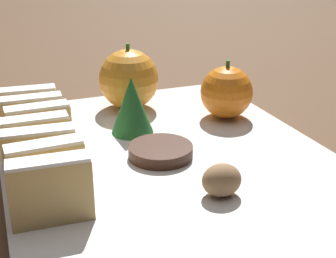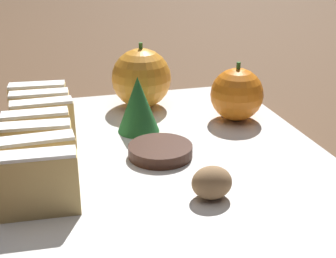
% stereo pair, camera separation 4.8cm
% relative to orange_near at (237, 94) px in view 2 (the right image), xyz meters
% --- Properties ---
extents(ground_plane, '(6.00, 6.00, 0.00)m').
position_rel_orange_near_xyz_m(ground_plane, '(-0.11, -0.08, -0.04)').
color(ground_plane, '#513823').
extents(serving_platter, '(0.34, 0.43, 0.01)m').
position_rel_orange_near_xyz_m(serving_platter, '(-0.11, -0.08, -0.04)').
color(serving_platter, white).
rests_on(serving_platter, ground_plane).
extents(stollen_slice_front, '(0.07, 0.02, 0.06)m').
position_rel_orange_near_xyz_m(stollen_slice_front, '(-0.24, -0.16, -0.01)').
color(stollen_slice_front, tan).
rests_on(stollen_slice_front, serving_platter).
extents(stollen_slice_second, '(0.07, 0.02, 0.06)m').
position_rel_orange_near_xyz_m(stollen_slice_second, '(-0.24, -0.13, -0.01)').
color(stollen_slice_second, tan).
rests_on(stollen_slice_second, serving_platter).
extents(stollen_slice_third, '(0.07, 0.03, 0.06)m').
position_rel_orange_near_xyz_m(stollen_slice_third, '(-0.24, -0.09, -0.01)').
color(stollen_slice_third, tan).
rests_on(stollen_slice_third, serving_platter).
extents(stollen_slice_fourth, '(0.07, 0.02, 0.06)m').
position_rel_orange_near_xyz_m(stollen_slice_fourth, '(-0.24, -0.06, -0.01)').
color(stollen_slice_fourth, tan).
rests_on(stollen_slice_fourth, serving_platter).
extents(stollen_slice_fifth, '(0.07, 0.02, 0.06)m').
position_rel_orange_near_xyz_m(stollen_slice_fifth, '(-0.23, -0.03, -0.01)').
color(stollen_slice_fifth, tan).
rests_on(stollen_slice_fifth, serving_platter).
extents(stollen_slice_sixth, '(0.07, 0.02, 0.06)m').
position_rel_orange_near_xyz_m(stollen_slice_sixth, '(-0.24, 0.00, -0.01)').
color(stollen_slice_sixth, tan).
rests_on(stollen_slice_sixth, serving_platter).
extents(stollen_slice_back, '(0.07, 0.03, 0.06)m').
position_rel_orange_near_xyz_m(stollen_slice_back, '(-0.24, 0.03, -0.01)').
color(stollen_slice_back, tan).
rests_on(stollen_slice_back, serving_platter).
extents(orange_near, '(0.07, 0.07, 0.07)m').
position_rel_orange_near_xyz_m(orange_near, '(0.00, 0.00, 0.00)').
color(orange_near, orange).
rests_on(orange_near, serving_platter).
extents(orange_far, '(0.08, 0.08, 0.09)m').
position_rel_orange_near_xyz_m(orange_far, '(-0.10, 0.08, 0.01)').
color(orange_far, orange).
rests_on(orange_far, serving_platter).
extents(walnut, '(0.04, 0.03, 0.03)m').
position_rel_orange_near_xyz_m(walnut, '(-0.10, -0.17, -0.02)').
color(walnut, '#8E6B47').
rests_on(walnut, serving_platter).
extents(chocolate_cookie, '(0.07, 0.07, 0.01)m').
position_rel_orange_near_xyz_m(chocolate_cookie, '(-0.12, -0.08, -0.03)').
color(chocolate_cookie, '#381E14').
rests_on(chocolate_cookie, serving_platter).
extents(evergreen_sprig, '(0.05, 0.05, 0.07)m').
position_rel_orange_near_xyz_m(evergreen_sprig, '(-0.13, -0.01, 0.00)').
color(evergreen_sprig, '#23662D').
rests_on(evergreen_sprig, serving_platter).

